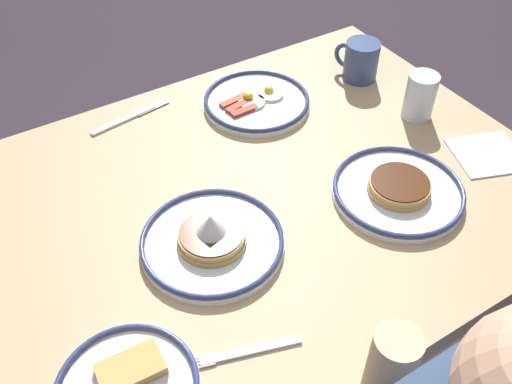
{
  "coord_description": "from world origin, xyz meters",
  "views": [
    {
      "loc": [
        0.36,
        0.74,
        1.59
      ],
      "look_at": [
        -0.08,
        0.03,
        0.78
      ],
      "focal_mm": 40.04,
      "sensor_mm": 36.0,
      "label": 1
    }
  ],
  "objects_px": {
    "coffee_mug": "(360,60)",
    "butter_knife": "(131,117)",
    "plate_center_pancakes": "(212,240)",
    "fork_near": "(248,351)",
    "plate_far_side": "(398,190)",
    "plate_near_main": "(256,101)",
    "paper_napkin": "(487,154)",
    "drinking_glass": "(420,98)"
  },
  "relations": [
    {
      "from": "plate_far_side",
      "to": "butter_knife",
      "type": "relative_size",
      "value": 1.29
    },
    {
      "from": "plate_near_main",
      "to": "paper_napkin",
      "type": "distance_m",
      "value": 0.56
    },
    {
      "from": "coffee_mug",
      "to": "drinking_glass",
      "type": "distance_m",
      "value": 0.21
    },
    {
      "from": "plate_far_side",
      "to": "coffee_mug",
      "type": "distance_m",
      "value": 0.45
    },
    {
      "from": "drinking_glass",
      "to": "fork_near",
      "type": "distance_m",
      "value": 0.77
    },
    {
      "from": "plate_center_pancakes",
      "to": "paper_napkin",
      "type": "xyz_separation_m",
      "value": [
        -0.66,
        0.09,
        -0.02
      ]
    },
    {
      "from": "plate_far_side",
      "to": "butter_knife",
      "type": "distance_m",
      "value": 0.66
    },
    {
      "from": "butter_knife",
      "to": "paper_napkin",
      "type": "bearing_deg",
      "value": 138.79
    },
    {
      "from": "drinking_glass",
      "to": "paper_napkin",
      "type": "height_order",
      "value": "drinking_glass"
    },
    {
      "from": "plate_far_side",
      "to": "paper_napkin",
      "type": "distance_m",
      "value": 0.26
    },
    {
      "from": "coffee_mug",
      "to": "butter_knife",
      "type": "height_order",
      "value": "coffee_mug"
    },
    {
      "from": "drinking_glass",
      "to": "fork_near",
      "type": "bearing_deg",
      "value": 26.39
    },
    {
      "from": "plate_far_side",
      "to": "butter_knife",
      "type": "bearing_deg",
      "value": -55.78
    },
    {
      "from": "plate_center_pancakes",
      "to": "drinking_glass",
      "type": "height_order",
      "value": "drinking_glass"
    },
    {
      "from": "plate_center_pancakes",
      "to": "plate_far_side",
      "type": "height_order",
      "value": "plate_center_pancakes"
    },
    {
      "from": "plate_center_pancakes",
      "to": "fork_near",
      "type": "xyz_separation_m",
      "value": [
        0.06,
        0.23,
        -0.01
      ]
    },
    {
      "from": "plate_far_side",
      "to": "plate_center_pancakes",
      "type": "bearing_deg",
      "value": -11.53
    },
    {
      "from": "plate_center_pancakes",
      "to": "drinking_glass",
      "type": "relative_size",
      "value": 2.43
    },
    {
      "from": "plate_near_main",
      "to": "coffee_mug",
      "type": "relative_size",
      "value": 2.21
    },
    {
      "from": "plate_near_main",
      "to": "plate_center_pancakes",
      "type": "height_order",
      "value": "plate_center_pancakes"
    },
    {
      "from": "coffee_mug",
      "to": "butter_knife",
      "type": "distance_m",
      "value": 0.61
    },
    {
      "from": "butter_knife",
      "to": "plate_near_main",
      "type": "bearing_deg",
      "value": 157.94
    },
    {
      "from": "coffee_mug",
      "to": "fork_near",
      "type": "height_order",
      "value": "coffee_mug"
    },
    {
      "from": "plate_near_main",
      "to": "paper_napkin",
      "type": "bearing_deg",
      "value": 128.23
    },
    {
      "from": "drinking_glass",
      "to": "coffee_mug",
      "type": "bearing_deg",
      "value": -86.63
    },
    {
      "from": "plate_center_pancakes",
      "to": "butter_knife",
      "type": "bearing_deg",
      "value": -93.16
    },
    {
      "from": "drinking_glass",
      "to": "plate_far_side",
      "type": "bearing_deg",
      "value": 39.67
    },
    {
      "from": "plate_center_pancakes",
      "to": "paper_napkin",
      "type": "relative_size",
      "value": 1.86
    },
    {
      "from": "plate_near_main",
      "to": "plate_center_pancakes",
      "type": "distance_m",
      "value": 0.47
    },
    {
      "from": "plate_center_pancakes",
      "to": "coffee_mug",
      "type": "distance_m",
      "value": 0.69
    },
    {
      "from": "plate_center_pancakes",
      "to": "plate_far_side",
      "type": "distance_m",
      "value": 0.41
    },
    {
      "from": "plate_near_main",
      "to": "butter_knife",
      "type": "relative_size",
      "value": 1.24
    },
    {
      "from": "plate_near_main",
      "to": "fork_near",
      "type": "distance_m",
      "value": 0.69
    },
    {
      "from": "fork_near",
      "to": "plate_center_pancakes",
      "type": "bearing_deg",
      "value": -104.23
    },
    {
      "from": "plate_center_pancakes",
      "to": "fork_near",
      "type": "height_order",
      "value": "plate_center_pancakes"
    },
    {
      "from": "plate_near_main",
      "to": "plate_far_side",
      "type": "distance_m",
      "value": 0.44
    },
    {
      "from": "plate_near_main",
      "to": "coffee_mug",
      "type": "bearing_deg",
      "value": 173.68
    },
    {
      "from": "plate_far_side",
      "to": "drinking_glass",
      "type": "height_order",
      "value": "drinking_glass"
    },
    {
      "from": "plate_near_main",
      "to": "coffee_mug",
      "type": "height_order",
      "value": "coffee_mug"
    },
    {
      "from": "butter_knife",
      "to": "fork_near",
      "type": "bearing_deg",
      "value": 83.09
    },
    {
      "from": "plate_far_side",
      "to": "coffee_mug",
      "type": "relative_size",
      "value": 2.3
    },
    {
      "from": "coffee_mug",
      "to": "paper_napkin",
      "type": "distance_m",
      "value": 0.41
    }
  ]
}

